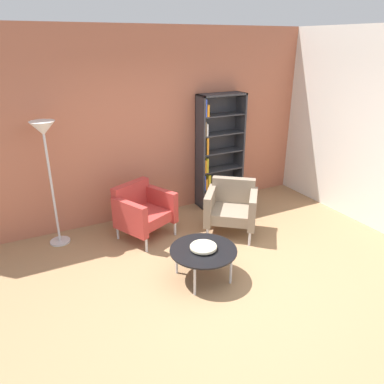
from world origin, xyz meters
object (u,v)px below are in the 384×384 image
at_px(armchair_spare_guest, 142,210).
at_px(armchair_near_window, 232,207).
at_px(coffee_table_low, 203,252).
at_px(decorative_bowl, 203,247).
at_px(bookshelf_tall, 217,153).
at_px(floor_lamp_torchiere, 45,144).

xyz_separation_m(armchair_spare_guest, armchair_near_window, (1.21, -0.49, 0.00)).
height_order(coffee_table_low, armchair_near_window, armchair_near_window).
bearing_deg(coffee_table_low, decorative_bowl, -135.00).
relative_size(coffee_table_low, decorative_bowl, 2.50).
bearing_deg(bookshelf_tall, floor_lamp_torchiere, -176.38).
xyz_separation_m(decorative_bowl, armchair_near_window, (0.94, 0.84, -0.02)).
height_order(armchair_spare_guest, armchair_near_window, same).
relative_size(bookshelf_tall, coffee_table_low, 2.37).
xyz_separation_m(bookshelf_tall, armchair_near_window, (-0.34, -1.03, -0.51)).
bearing_deg(armchair_spare_guest, floor_lamp_torchiere, 137.47).
distance_m(bookshelf_tall, coffee_table_low, 2.33).
distance_m(bookshelf_tall, decorative_bowl, 2.32).
distance_m(coffee_table_low, armchair_near_window, 1.26).
xyz_separation_m(bookshelf_tall, decorative_bowl, (-1.28, -1.87, -0.49)).
bearing_deg(bookshelf_tall, armchair_near_window, -108.36).
bearing_deg(armchair_spare_guest, armchair_near_window, -46.58).
distance_m(decorative_bowl, armchair_near_window, 1.26).
bearing_deg(floor_lamp_torchiere, coffee_table_low, -50.44).
distance_m(coffee_table_low, armchair_spare_guest, 1.36).
bearing_deg(decorative_bowl, armchair_spare_guest, 101.41).
relative_size(armchair_near_window, floor_lamp_torchiere, 0.55).
relative_size(coffee_table_low, armchair_spare_guest, 0.88).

